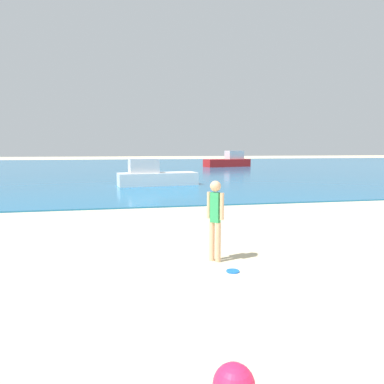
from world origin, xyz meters
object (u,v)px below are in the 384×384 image
(person_standing, at_px, (215,216))
(frisbee, at_px, (233,271))
(boat_far, at_px, (229,161))
(boat_near, at_px, (155,176))

(person_standing, distance_m, frisbee, 1.16)
(person_standing, bearing_deg, boat_far, 117.12)
(person_standing, xyz_separation_m, boat_near, (0.16, 14.61, -0.32))
(boat_far, bearing_deg, frisbee, 58.79)
(frisbee, distance_m, boat_far, 37.13)
(person_standing, relative_size, boat_far, 0.28)
(frisbee, distance_m, boat_near, 15.30)
(boat_far, bearing_deg, person_standing, 58.24)
(boat_near, bearing_deg, boat_far, 54.82)
(person_standing, relative_size, frisbee, 6.67)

